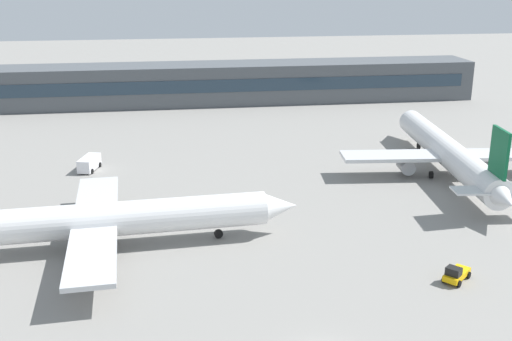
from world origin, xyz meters
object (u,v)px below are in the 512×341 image
object	(u,v)px
service_van_white	(89,163)
baggage_tug_yellow	(456,274)
airplane_mid	(446,151)
airplane_near	(107,220)

from	to	relation	value
service_van_white	baggage_tug_yellow	bearing A→B (deg)	-46.58
airplane_mid	service_van_white	size ratio (longest dim) A/B	8.37
airplane_mid	service_van_white	xyz separation A→B (m)	(-53.88, 9.29, -2.38)
airplane_mid	service_van_white	bearing A→B (deg)	170.22
airplane_near	baggage_tug_yellow	size ratio (longest dim) A/B	11.93
airplane_mid	baggage_tug_yellow	world-z (taller)	airplane_mid
airplane_near	airplane_mid	bearing A→B (deg)	22.16
airplane_near	airplane_mid	world-z (taller)	airplane_mid
baggage_tug_yellow	airplane_mid	bearing A→B (deg)	67.47
airplane_near	service_van_white	distance (m)	29.68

